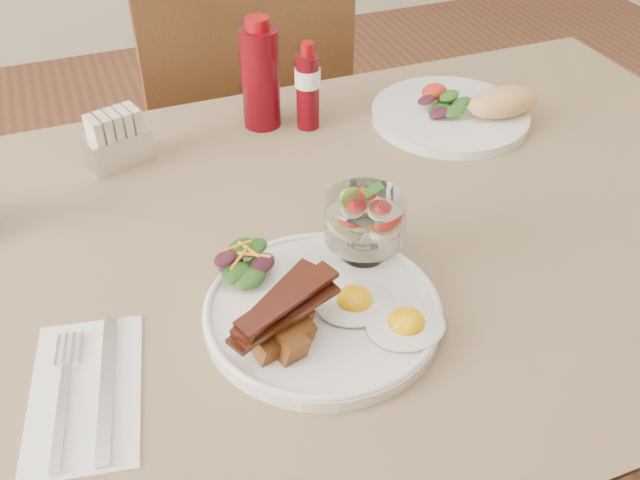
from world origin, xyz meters
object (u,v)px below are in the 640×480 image
at_px(table, 364,275).
at_px(ketchup_bottle, 260,76).
at_px(main_plate, 322,312).
at_px(sugar_caddy, 117,142).
at_px(second_plate, 462,111).
at_px(fruit_cup, 365,219).
at_px(chair_far, 243,139).
at_px(hot_sauce_bottle, 308,87).

xyz_separation_m(table, ketchup_bottle, (-0.05, 0.32, 0.18)).
height_order(main_plate, ketchup_bottle, ketchup_bottle).
bearing_deg(main_plate, table, 49.46).
distance_m(table, sugar_caddy, 0.43).
height_order(table, sugar_caddy, sugar_caddy).
bearing_deg(second_plate, main_plate, -137.73).
bearing_deg(fruit_cup, chair_far, 87.08).
xyz_separation_m(table, chair_far, (0.00, 0.66, -0.14)).
relative_size(second_plate, ketchup_bottle, 1.48).
distance_m(ketchup_bottle, sugar_caddy, 0.25).
xyz_separation_m(chair_far, sugar_caddy, (-0.29, -0.38, 0.27)).
distance_m(main_plate, fruit_cup, 0.13).
distance_m(chair_far, ketchup_bottle, 0.46).
xyz_separation_m(hot_sauce_bottle, sugar_caddy, (-0.31, -0.00, -0.03)).
distance_m(main_plate, hot_sauce_bottle, 0.46).
bearing_deg(chair_far, sugar_caddy, -127.46).
relative_size(table, ketchup_bottle, 7.23).
distance_m(chair_far, main_plate, 0.85).
height_order(table, chair_far, chair_far).
xyz_separation_m(ketchup_bottle, hot_sauce_bottle, (0.07, -0.03, -0.01)).
relative_size(table, fruit_cup, 13.17).
xyz_separation_m(chair_far, second_plate, (0.27, -0.45, 0.25)).
bearing_deg(ketchup_bottle, chair_far, 82.02).
relative_size(main_plate, fruit_cup, 2.77).
bearing_deg(ketchup_bottle, second_plate, -18.81).
relative_size(ketchup_bottle, hot_sauce_bottle, 1.25).
xyz_separation_m(main_plate, fruit_cup, (0.08, 0.07, 0.06)).
height_order(main_plate, fruit_cup, fruit_cup).
bearing_deg(fruit_cup, hot_sauce_bottle, 80.78).
height_order(main_plate, second_plate, second_plate).
xyz_separation_m(fruit_cup, sugar_caddy, (-0.25, 0.36, -0.03)).
bearing_deg(ketchup_bottle, fruit_cup, -88.51).
xyz_separation_m(table, sugar_caddy, (-0.29, 0.29, 0.13)).
relative_size(chair_far, fruit_cup, 9.21).
height_order(chair_far, second_plate, chair_far).
relative_size(chair_far, sugar_caddy, 8.80).
xyz_separation_m(chair_far, main_plate, (-0.12, -0.80, 0.24)).
height_order(chair_far, main_plate, chair_far).
height_order(table, fruit_cup, fruit_cup).
xyz_separation_m(second_plate, sugar_caddy, (-0.56, 0.07, 0.02)).
bearing_deg(second_plate, fruit_cup, -137.31).
height_order(chair_far, fruit_cup, chair_far).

